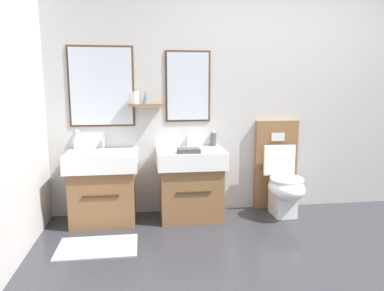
% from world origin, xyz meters
% --- Properties ---
extents(ground_plane, '(6.35, 4.73, 0.10)m').
position_xyz_m(ground_plane, '(0.00, 0.00, -0.05)').
color(ground_plane, '#2D2D33').
rests_on(ground_plane, ground).
extents(wall_back, '(5.15, 0.27, 2.61)m').
position_xyz_m(wall_back, '(-0.02, 1.71, 1.31)').
color(wall_back, '#B7B5B2').
rests_on(wall_back, ground).
extents(bath_mat, '(0.68, 0.44, 0.01)m').
position_xyz_m(bath_mat, '(-1.89, 0.82, 0.01)').
color(bath_mat, '#9E9993').
rests_on(bath_mat, ground).
extents(vanity_sink_left, '(0.70, 0.52, 0.73)m').
position_xyz_m(vanity_sink_left, '(-1.89, 1.43, 0.39)').
color(vanity_sink_left, brown).
rests_on(vanity_sink_left, ground).
extents(tap_on_left_sink, '(0.03, 0.13, 0.11)m').
position_xyz_m(tap_on_left_sink, '(-1.89, 1.62, 0.80)').
color(tap_on_left_sink, silver).
rests_on(tap_on_left_sink, vanity_sink_left).
extents(vanity_sink_right, '(0.70, 0.52, 0.73)m').
position_xyz_m(vanity_sink_right, '(-0.99, 1.43, 0.39)').
color(vanity_sink_right, brown).
rests_on(vanity_sink_right, ground).
extents(tap_on_right_sink, '(0.03, 0.13, 0.11)m').
position_xyz_m(tap_on_right_sink, '(-0.99, 1.62, 0.80)').
color(tap_on_right_sink, silver).
rests_on(tap_on_right_sink, vanity_sink_right).
extents(toilet, '(0.48, 0.62, 1.00)m').
position_xyz_m(toilet, '(-0.00, 1.45, 0.38)').
color(toilet, brown).
rests_on(toilet, ground).
extents(toothbrush_cup, '(0.07, 0.07, 0.21)m').
position_xyz_m(toothbrush_cup, '(-2.16, 1.61, 0.79)').
color(toothbrush_cup, silver).
rests_on(toothbrush_cup, vanity_sink_left).
extents(soap_dispenser, '(0.06, 0.06, 0.18)m').
position_xyz_m(soap_dispenser, '(-0.72, 1.62, 0.80)').
color(soap_dispenser, '#4C4C51').
rests_on(soap_dispenser, vanity_sink_right).
extents(folded_hand_towel, '(0.22, 0.16, 0.04)m').
position_xyz_m(folded_hand_towel, '(-1.03, 1.27, 0.75)').
color(folded_hand_towel, '#47474C').
rests_on(folded_hand_towel, vanity_sink_right).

